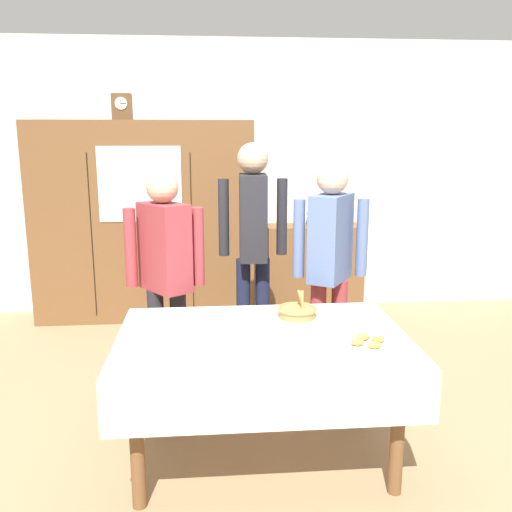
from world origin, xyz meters
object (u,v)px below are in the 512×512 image
Objects in this scene: tea_cup_mid_right at (148,327)px; person_beside_shelf at (330,255)px; pastry_plate at (368,344)px; person_behind_table_left at (253,232)px; tea_cup_mid_left at (175,349)px; bread_basket at (297,311)px; spoon_front_edge at (325,329)px; wall_cabinet at (144,222)px; mantel_clock at (122,107)px; book_stack at (315,219)px; tea_cup_center at (197,321)px; dining_table at (263,354)px; bookshelf_low at (314,268)px; spoon_mid_right at (258,355)px; tea_cup_near_left at (314,344)px; person_by_cabinet at (165,265)px.

tea_cup_mid_right is 0.08× the size of person_beside_shelf.
person_behind_table_left reaches higher than pastry_plate.
bread_basket is at bearing 36.99° from tea_cup_mid_left.
spoon_front_edge is 0.85m from person_beside_shelf.
mantel_clock is at bearing -179.76° from wall_cabinet.
book_stack reaches higher than bread_basket.
person_beside_shelf is at bearing 36.27° from tea_cup_center.
mantel_clock is (-1.06, 2.59, 1.41)m from dining_table.
person_behind_table_left is (-0.73, -1.31, 0.62)m from bookshelf_low.
bread_basket reaches higher than dining_table.
spoon_front_edge is (-0.43, -2.55, 0.28)m from bookshelf_low.
tea_cup_center is (0.55, -2.37, -0.20)m from wall_cabinet.
bread_basket is 0.63m from spoon_mid_right.
tea_cup_near_left is at bearing -67.75° from wall_cabinet.
spoon_front_edge is 1.32m from person_behind_table_left.
person_beside_shelf is (0.91, 0.66, 0.22)m from tea_cup_center.
person_behind_table_left is at bearing -119.16° from bookshelf_low.
book_stack is 2.27m from person_by_cabinet.
bookshelf_low is at bearing 76.73° from bread_basket.
tea_cup_near_left is 0.29m from spoon_mid_right.
mantel_clock is 0.25× the size of bookshelf_low.
bookshelf_low is 2.41m from bread_basket.
tea_cup_near_left is at bearing -176.72° from pastry_plate.
bookshelf_low is at bearing 66.45° from tea_cup_mid_left.
book_stack is at bearing 60.84° from person_behind_table_left.
wall_cabinet is at bearing 96.43° from tea_cup_mid_right.
tea_cup_mid_right is (-1.41, -2.51, 0.31)m from bookshelf_low.
spoon_front_edge is 0.08× the size of person_by_cabinet.
tea_cup_near_left is 0.08× the size of person_beside_shelf.
person_behind_table_left reaches higher than bread_basket.
person_by_cabinet reaches higher than tea_cup_mid_right.
book_stack is 2.88m from tea_cup_mid_right.
tea_cup_mid_left is 0.41m from spoon_mid_right.
person_beside_shelf reaches higher than bookshelf_low.
tea_cup_near_left is 0.46× the size of pastry_plate.
bookshelf_low is 3.02m from spoon_mid_right.
tea_cup_mid_left is 0.98m from pastry_plate.
wall_cabinet is 2.44m from tea_cup_center.
wall_cabinet reaches higher than person_by_cabinet.
pastry_plate is 1.61m from person_behind_table_left.
spoon_mid_right is 1.20m from person_by_cabinet.
dining_table is 13.13× the size of spoon_front_edge.
person_by_cabinet reaches higher than pastry_plate.
spoon_front_edge is (-0.17, 0.27, -0.01)m from pastry_plate.
person_by_cabinet is (-1.36, -1.82, 0.50)m from bookshelf_low.
tea_cup_mid_right is (-0.62, 0.13, 0.12)m from dining_table.
tea_cup_near_left is 0.08× the size of person_behind_table_left.
dining_table is 12.02× the size of tea_cup_mid_left.
person_behind_table_left reaches higher than tea_cup_near_left.
tea_cup_mid_right is 1.41m from person_behind_table_left.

